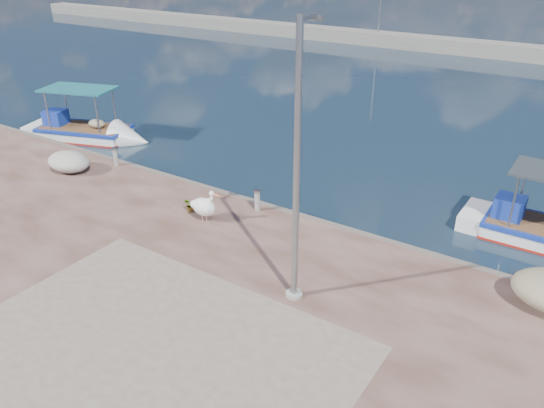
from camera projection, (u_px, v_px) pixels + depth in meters
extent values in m
plane|color=#162635|center=(196.00, 297.00, 14.65)|extent=(1400.00, 1400.00, 0.00)
cube|color=gray|center=(139.00, 361.00, 11.69)|extent=(9.00, 7.00, 0.01)
cube|color=gray|center=(511.00, 52.00, 44.24)|extent=(120.00, 2.20, 1.20)
cylinder|color=gray|center=(381.00, 0.00, 48.68)|extent=(0.16, 0.16, 7.00)
cube|color=white|center=(86.00, 137.00, 26.47)|extent=(6.45, 3.88, 1.00)
cube|color=navy|center=(84.00, 128.00, 26.27)|extent=(4.85, 3.38, 0.15)
cube|color=maroon|center=(86.00, 138.00, 26.49)|extent=(4.84, 3.36, 0.13)
cube|color=navy|center=(56.00, 117.00, 26.43)|extent=(1.21, 1.21, 0.74)
cube|color=#17565F|center=(78.00, 89.00, 25.40)|extent=(3.81, 2.89, 0.08)
cube|color=navy|center=(509.00, 207.00, 17.56)|extent=(0.92, 0.92, 0.71)
cylinder|color=tan|center=(203.00, 217.00, 17.55)|extent=(0.04, 0.04, 0.29)
cylinder|color=tan|center=(206.00, 217.00, 17.51)|extent=(0.04, 0.04, 0.29)
ellipsoid|color=white|center=(204.00, 207.00, 17.36)|extent=(0.97, 0.74, 0.62)
cylinder|color=white|center=(211.00, 200.00, 17.15)|extent=(0.22, 0.16, 0.52)
sphere|color=white|center=(212.00, 193.00, 17.04)|extent=(0.17, 0.17, 0.17)
cone|color=#D76E53|center=(217.00, 196.00, 17.00)|extent=(0.43, 0.20, 0.13)
cylinder|color=gray|center=(297.00, 172.00, 12.31)|extent=(0.16, 0.16, 7.00)
cylinder|color=gray|center=(294.00, 294.00, 13.84)|extent=(0.44, 0.44, 0.10)
cube|color=gray|center=(316.00, 18.00, 11.31)|extent=(0.35, 0.18, 0.12)
cylinder|color=gray|center=(257.00, 200.00, 18.13)|extent=(0.19, 0.19, 0.74)
cylinder|color=gray|center=(257.00, 191.00, 17.97)|extent=(0.25, 0.25, 0.06)
cylinder|color=gray|center=(116.00, 157.00, 21.80)|extent=(0.19, 0.19, 0.74)
cylinder|color=gray|center=(114.00, 148.00, 21.63)|extent=(0.25, 0.25, 0.06)
imported|color=#33722D|center=(191.00, 205.00, 18.08)|extent=(0.53, 0.49, 0.49)
ellipsoid|color=#B5B2A7|center=(69.00, 162.00, 21.27)|extent=(1.91, 1.39, 0.78)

